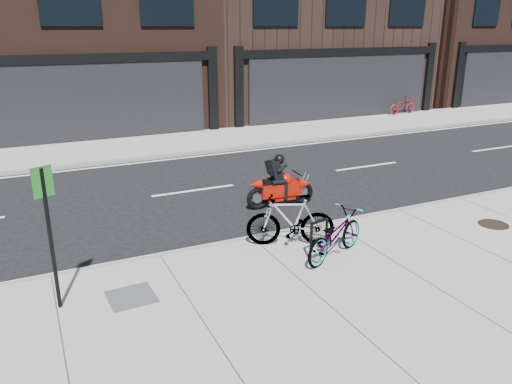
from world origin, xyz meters
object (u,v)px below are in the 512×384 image
bike_rack (319,236)px  sign_post (49,226)px  utility_grate (131,297)px  manhole_cover (493,224)px  bicycle_far (402,106)px  motorcycle (283,185)px  bicycle_rear (291,220)px  bicycle_front (335,235)px

bike_rack → sign_post: (-4.69, 0.24, 0.93)m
utility_grate → sign_post: size_ratio=0.32×
manhole_cover → sign_post: size_ratio=0.28×
bicycle_far → manhole_cover: (-8.19, -12.62, -0.43)m
bike_rack → utility_grate: bearing=179.0°
motorcycle → bicycle_far: (11.75, 9.16, 0.00)m
bicycle_far → manhole_cover: 15.05m
bicycle_far → motorcycle: bearing=122.9°
bike_rack → motorcycle: bearing=73.5°
utility_grate → sign_post: (-1.10, 0.18, 1.39)m
bicycle_rear → utility_grate: (-3.41, -0.73, -0.53)m
bicycle_rear → motorcycle: (1.14, 2.44, -0.11)m
bicycle_rear → manhole_cover: bicycle_rear is taller
bicycle_rear → sign_post: (-4.51, -0.55, 0.86)m
bicycle_rear → bicycle_far: size_ratio=1.09×
sign_post → bicycle_rear: bearing=-16.7°
bicycle_rear → bicycle_front: bearing=53.1°
manhole_cover → sign_post: bearing=177.0°
motorcycle → sign_post: sign_post is taller
bicycle_rear → bike_rack: bearing=36.6°
bicycle_front → utility_grate: 3.93m
manhole_cover → sign_post: 9.33m
bike_rack → bicycle_far: size_ratio=0.48×
sign_post → utility_grate: bearing=-33.0°
bicycle_far → sign_post: size_ratio=0.71×
bicycle_front → motorcycle: (0.65, 3.31, -0.03)m
bicycle_far → manhole_cover: bicycle_far is taller
motorcycle → bicycle_far: motorcycle is taller
motorcycle → sign_post: 6.47m
bicycle_front → manhole_cover: bicycle_front is taller
utility_grate → manhole_cover: bearing=-2.1°
bicycle_rear → motorcycle: size_ratio=0.97×
manhole_cover → utility_grate: size_ratio=0.88×
bicycle_rear → sign_post: bearing=-59.7°
bicycle_rear → motorcycle: 2.70m
bicycle_front → manhole_cover: size_ratio=2.66×
bicycle_rear → sign_post: sign_post is taller
bicycle_far → utility_grate: bicycle_far is taller
bike_rack → bicycle_rear: size_ratio=0.44×
bike_rack → sign_post: size_ratio=0.34×
motorcycle → bicycle_far: bearing=41.4°
bike_rack → manhole_cover: bearing=-2.9°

